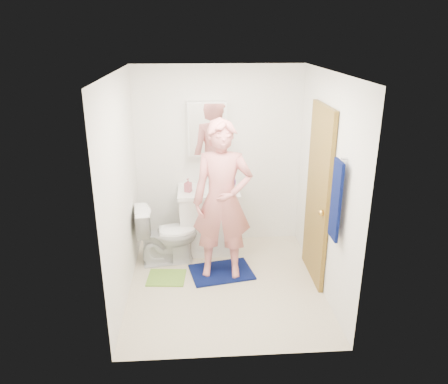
# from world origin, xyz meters

# --- Properties ---
(floor) EXTENTS (2.20, 2.40, 0.02)m
(floor) POSITION_xyz_m (0.00, 0.00, -0.01)
(floor) COLOR beige
(floor) RESTS_ON ground
(ceiling) EXTENTS (2.20, 2.40, 0.02)m
(ceiling) POSITION_xyz_m (0.00, 0.00, 2.41)
(ceiling) COLOR white
(ceiling) RESTS_ON ground
(wall_back) EXTENTS (2.20, 0.02, 2.40)m
(wall_back) POSITION_xyz_m (0.00, 1.21, 1.20)
(wall_back) COLOR white
(wall_back) RESTS_ON ground
(wall_front) EXTENTS (2.20, 0.02, 2.40)m
(wall_front) POSITION_xyz_m (0.00, -1.21, 1.20)
(wall_front) COLOR white
(wall_front) RESTS_ON ground
(wall_left) EXTENTS (0.02, 2.40, 2.40)m
(wall_left) POSITION_xyz_m (-1.11, 0.00, 1.20)
(wall_left) COLOR white
(wall_left) RESTS_ON ground
(wall_right) EXTENTS (0.02, 2.40, 2.40)m
(wall_right) POSITION_xyz_m (1.11, 0.00, 1.20)
(wall_right) COLOR white
(wall_right) RESTS_ON ground
(vanity_cabinet) EXTENTS (0.75, 0.55, 0.80)m
(vanity_cabinet) POSITION_xyz_m (-0.15, 0.91, 0.40)
(vanity_cabinet) COLOR white
(vanity_cabinet) RESTS_ON floor
(countertop) EXTENTS (0.79, 0.59, 0.05)m
(countertop) POSITION_xyz_m (-0.15, 0.91, 0.83)
(countertop) COLOR white
(countertop) RESTS_ON vanity_cabinet
(sink_basin) EXTENTS (0.40, 0.40, 0.03)m
(sink_basin) POSITION_xyz_m (-0.15, 0.91, 0.84)
(sink_basin) COLOR white
(sink_basin) RESTS_ON countertop
(faucet) EXTENTS (0.03, 0.03, 0.12)m
(faucet) POSITION_xyz_m (-0.15, 1.09, 0.91)
(faucet) COLOR silver
(faucet) RESTS_ON countertop
(medicine_cabinet) EXTENTS (0.50, 0.12, 0.70)m
(medicine_cabinet) POSITION_xyz_m (-0.15, 1.14, 1.60)
(medicine_cabinet) COLOR white
(medicine_cabinet) RESTS_ON wall_back
(mirror_panel) EXTENTS (0.46, 0.01, 0.66)m
(mirror_panel) POSITION_xyz_m (-0.15, 1.08, 1.60)
(mirror_panel) COLOR white
(mirror_panel) RESTS_ON wall_back
(door) EXTENTS (0.05, 0.80, 2.05)m
(door) POSITION_xyz_m (1.07, 0.15, 1.02)
(door) COLOR olive
(door) RESTS_ON ground
(door_knob) EXTENTS (0.07, 0.07, 0.07)m
(door_knob) POSITION_xyz_m (1.03, -0.17, 0.95)
(door_knob) COLOR gold
(door_knob) RESTS_ON door
(towel) EXTENTS (0.03, 0.24, 0.80)m
(towel) POSITION_xyz_m (1.03, -0.57, 1.25)
(towel) COLOR #071147
(towel) RESTS_ON wall_right
(towel_hook) EXTENTS (0.06, 0.02, 0.02)m
(towel_hook) POSITION_xyz_m (1.07, -0.57, 1.67)
(towel_hook) COLOR silver
(towel_hook) RESTS_ON wall_right
(toilet) EXTENTS (0.80, 0.53, 0.77)m
(toilet) POSITION_xyz_m (-0.69, 0.59, 0.38)
(toilet) COLOR white
(toilet) RESTS_ON floor
(bath_mat) EXTENTS (0.82, 0.65, 0.02)m
(bath_mat) POSITION_xyz_m (-0.03, 0.26, 0.01)
(bath_mat) COLOR #071147
(bath_mat) RESTS_ON floor
(green_rug) EXTENTS (0.47, 0.41, 0.02)m
(green_rug) POSITION_xyz_m (-0.69, 0.18, 0.01)
(green_rug) COLOR #73A537
(green_rug) RESTS_ON floor
(soap_dispenser) EXTENTS (0.11, 0.11, 0.18)m
(soap_dispenser) POSITION_xyz_m (-0.41, 0.85, 0.94)
(soap_dispenser) COLOR #AF5260
(soap_dispenser) RESTS_ON countertop
(toothbrush_cup) EXTENTS (0.15, 0.15, 0.10)m
(toothbrush_cup) POSITION_xyz_m (0.15, 1.01, 0.90)
(toothbrush_cup) COLOR #76397F
(toothbrush_cup) RESTS_ON countertop
(man) EXTENTS (0.73, 0.52, 1.87)m
(man) POSITION_xyz_m (-0.02, 0.23, 0.96)
(man) COLOR #D67A78
(man) RESTS_ON bath_mat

